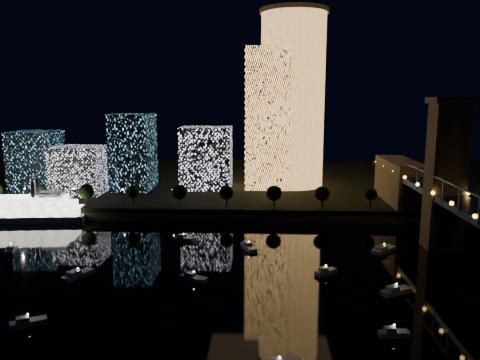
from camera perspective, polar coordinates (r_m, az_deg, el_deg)
The scene contains 10 objects.
ground at distance 115.39m, azimuth 0.08°, elevation -15.54°, with size 520.00×520.00×0.00m, color black.
far_bank at distance 268.27m, azimuth 1.64°, elevation -0.18°, with size 420.00×160.00×5.00m, color black.
seawall at distance 192.24m, azimuth 1.20°, elevation -4.56°, with size 420.00×6.00×3.00m, color #6B5E4C.
tower_cylindrical at distance 241.33m, azimuth 6.41°, elevation 9.72°, with size 34.00×34.00×87.63m.
tower_rectangular at distance 235.52m, azimuth 3.35°, elevation 7.44°, with size 21.63×21.63×68.83m, color #FAA850.
midrise_blocks at distance 237.71m, azimuth -14.17°, elevation 2.55°, with size 106.28×38.40×37.09m.
riverboat at distance 213.04m, azimuth -25.93°, elevation -3.32°, with size 58.61×18.16×17.37m.
motorboats at distance 129.11m, azimuth -1.54°, elevation -12.28°, with size 129.15×86.24×2.78m.
esplanade_trees at distance 199.45m, azimuth -8.02°, elevation -1.48°, with size 165.87×6.54×8.77m.
street_lamps at distance 205.86m, azimuth -8.21°, elevation -1.54°, with size 132.70×0.70×5.65m.
Camera 1 is at (4.75, -104.06, 49.64)m, focal length 35.00 mm.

